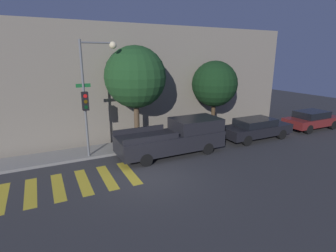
# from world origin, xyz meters

# --- Properties ---
(ground_plane) EXTENTS (60.00, 60.00, 0.00)m
(ground_plane) POSITION_xyz_m (0.00, 0.00, 0.00)
(ground_plane) COLOR #333335
(sidewalk) EXTENTS (26.00, 1.84, 0.14)m
(sidewalk) POSITION_xyz_m (0.00, 4.12, 0.07)
(sidewalk) COLOR gray
(sidewalk) RESTS_ON ground
(building_row) EXTENTS (26.00, 6.00, 7.04)m
(building_row) POSITION_xyz_m (0.00, 8.44, 3.52)
(building_row) COLOR gray
(building_row) RESTS_ON ground
(crosswalk) EXTENTS (5.47, 2.60, 0.00)m
(crosswalk) POSITION_xyz_m (-3.21, 0.80, 0.00)
(crosswalk) COLOR gold
(crosswalk) RESTS_ON ground
(traffic_light_pole) EXTENTS (2.10, 0.56, 5.95)m
(traffic_light_pole) POSITION_xyz_m (-1.64, 3.37, 3.70)
(traffic_light_pole) COLOR slate
(traffic_light_pole) RESTS_ON ground
(pickup_truck) EXTENTS (5.78, 2.08, 1.85)m
(pickup_truck) POSITION_xyz_m (2.45, 2.10, 0.92)
(pickup_truck) COLOR black
(pickup_truck) RESTS_ON ground
(sedan_near_corner) EXTENTS (4.68, 1.81, 1.34)m
(sedan_near_corner) POSITION_xyz_m (8.22, 2.10, 0.72)
(sedan_near_corner) COLOR black
(sedan_near_corner) RESTS_ON ground
(sedan_middle) EXTENTS (4.27, 1.80, 1.35)m
(sedan_middle) POSITION_xyz_m (13.62, 2.10, 0.72)
(sedan_middle) COLOR maroon
(sedan_middle) RESTS_ON ground
(tree_near_corner) EXTENTS (3.47, 3.47, 5.77)m
(tree_near_corner) POSITION_xyz_m (0.98, 4.28, 4.02)
(tree_near_corner) COLOR brown
(tree_near_corner) RESTS_ON ground
(tree_midblock) EXTENTS (2.99, 2.99, 4.91)m
(tree_midblock) POSITION_xyz_m (6.43, 4.28, 3.40)
(tree_midblock) COLOR #4C3823
(tree_midblock) RESTS_ON ground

